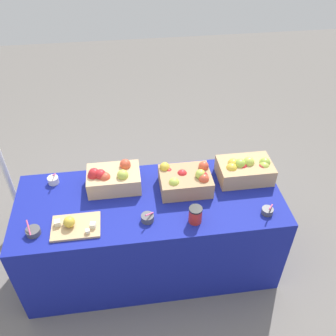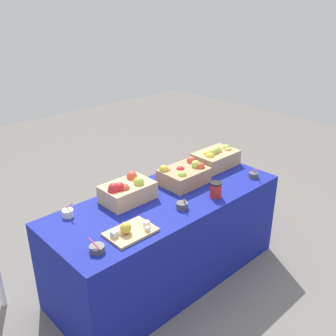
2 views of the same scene
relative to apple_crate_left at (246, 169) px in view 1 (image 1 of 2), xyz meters
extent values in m
plane|color=slate|center=(-0.73, -0.13, -0.82)|extent=(10.00, 10.00, 0.00)
cube|color=navy|center=(-0.73, -0.13, -0.45)|extent=(1.90, 0.76, 0.74)
cube|color=tan|center=(0.00, 0.00, -0.01)|extent=(0.40, 0.26, 0.13)
sphere|color=#B2C64C|center=(0.13, -0.03, 0.03)|extent=(0.08, 0.08, 0.08)
sphere|color=gold|center=(-0.10, 0.02, 0.05)|extent=(0.08, 0.08, 0.08)
sphere|color=#99B742|center=(0.14, 0.00, 0.05)|extent=(0.08, 0.08, 0.08)
sphere|color=gold|center=(-0.12, -0.03, 0.04)|extent=(0.08, 0.08, 0.08)
sphere|color=#B2C64C|center=(0.02, 0.01, 0.06)|extent=(0.08, 0.08, 0.08)
sphere|color=#B2332D|center=(0.11, -0.04, 0.03)|extent=(0.08, 0.08, 0.08)
sphere|color=red|center=(-0.03, -0.01, 0.03)|extent=(0.08, 0.08, 0.08)
sphere|color=#99B742|center=(-0.05, 0.00, 0.06)|extent=(0.08, 0.08, 0.08)
cube|color=tan|center=(-0.46, -0.05, -0.02)|extent=(0.37, 0.28, 0.13)
sphere|color=#B2C64C|center=(-0.36, -0.08, 0.07)|extent=(0.07, 0.07, 0.07)
sphere|color=#D14C33|center=(-0.32, 0.01, 0.06)|extent=(0.07, 0.07, 0.07)
sphere|color=red|center=(-0.48, -0.03, 0.03)|extent=(0.07, 0.07, 0.07)
sphere|color=#D14C33|center=(-0.35, -0.12, 0.05)|extent=(0.07, 0.07, 0.07)
sphere|color=gold|center=(-0.60, 0.04, 0.05)|extent=(0.07, 0.07, 0.07)
sphere|color=red|center=(-0.35, -0.09, 0.05)|extent=(0.07, 0.07, 0.07)
sphere|color=red|center=(-0.58, 0.02, 0.02)|extent=(0.07, 0.07, 0.07)
sphere|color=#B2C64C|center=(-0.56, -0.12, 0.04)|extent=(0.07, 0.07, 0.07)
cube|color=tan|center=(-0.97, 0.04, -0.01)|extent=(0.38, 0.26, 0.13)
sphere|color=#B2C64C|center=(-0.91, -0.02, 0.06)|extent=(0.08, 0.08, 0.08)
sphere|color=red|center=(-1.11, 0.02, 0.05)|extent=(0.08, 0.08, 0.08)
sphere|color=red|center=(-1.06, 0.01, 0.06)|extent=(0.08, 0.08, 0.08)
sphere|color=#D14C33|center=(-0.88, 0.10, 0.07)|extent=(0.08, 0.08, 0.08)
sphere|color=#D14C33|center=(-1.03, -0.01, 0.05)|extent=(0.08, 0.08, 0.08)
sphere|color=red|center=(-1.11, 0.02, 0.07)|extent=(0.08, 0.08, 0.08)
cube|color=tan|center=(-1.24, -0.33, -0.07)|extent=(0.32, 0.22, 0.02)
cube|color=beige|center=(-1.15, -0.40, -0.05)|extent=(0.03, 0.03, 0.03)
sphere|color=gold|center=(-1.27, -0.33, -0.03)|extent=(0.08, 0.08, 0.08)
cube|color=beige|center=(-1.35, -0.31, -0.04)|extent=(0.04, 0.04, 0.04)
cube|color=beige|center=(-1.30, -0.31, -0.05)|extent=(0.04, 0.04, 0.03)
cube|color=beige|center=(-1.12, -0.36, -0.05)|extent=(0.04, 0.04, 0.04)
cylinder|color=silver|center=(-1.42, 0.13, -0.06)|extent=(0.08, 0.08, 0.05)
cylinder|color=#EA598C|center=(-1.41, 0.14, 0.00)|extent=(0.01, 0.09, 0.07)
cylinder|color=#4C4C51|center=(-1.50, -0.35, -0.06)|extent=(0.09, 0.09, 0.04)
cylinder|color=#EA598C|center=(-1.52, -0.35, -0.01)|extent=(0.03, 0.09, 0.06)
cylinder|color=#4C4C51|center=(0.05, -0.38, -0.06)|extent=(0.08, 0.08, 0.04)
cylinder|color=#EA598C|center=(0.06, -0.38, -0.01)|extent=(0.07, 0.09, 0.06)
cylinder|color=#4C4C51|center=(-0.77, -0.33, -0.06)|extent=(0.09, 0.09, 0.05)
cylinder|color=#EA598C|center=(-0.75, -0.34, -0.01)|extent=(0.06, 0.07, 0.05)
cylinder|color=red|center=(-0.45, -0.38, -0.03)|extent=(0.09, 0.09, 0.11)
cylinder|color=black|center=(-0.45, -0.38, 0.03)|extent=(0.09, 0.09, 0.01)
camera|label=1|loc=(-0.86, -2.00, 1.77)|focal=39.51mm
camera|label=2|loc=(-2.49, -2.02, 1.32)|focal=40.99mm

